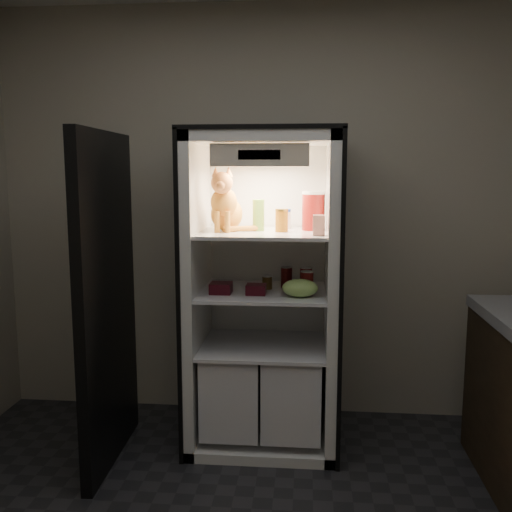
{
  "coord_description": "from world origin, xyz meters",
  "views": [
    {
      "loc": [
        0.26,
        -1.96,
        1.64
      ],
      "look_at": [
        -0.04,
        1.32,
        1.14
      ],
      "focal_mm": 40.0,
      "sensor_mm": 36.0,
      "label": 1
    }
  ],
  "objects": [
    {
      "name": "grape_bag",
      "position": [
        0.22,
        1.17,
        0.99
      ],
      "size": [
        0.2,
        0.15,
        0.1
      ],
      "primitive_type": "ellipsoid",
      "color": "#86B755",
      "rests_on": "refrigerator"
    },
    {
      "name": "mayo_tub",
      "position": [
        0.11,
        1.49,
        1.35
      ],
      "size": [
        0.09,
        0.09,
        0.12
      ],
      "color": "white",
      "rests_on": "refrigerator"
    },
    {
      "name": "berry_box_right",
      "position": [
        -0.03,
        1.21,
        0.97
      ],
      "size": [
        0.11,
        0.11,
        0.06
      ],
      "primitive_type": "cube",
      "color": "#470B13",
      "rests_on": "refrigerator"
    },
    {
      "name": "soda_can_a",
      "position": [
        0.13,
        1.42,
        1.0
      ],
      "size": [
        0.07,
        0.07,
        0.13
      ],
      "color": "black",
      "rests_on": "refrigerator"
    },
    {
      "name": "condiment_jar",
      "position": [
        0.02,
        1.37,
        0.98
      ],
      "size": [
        0.06,
        0.06,
        0.08
      ],
      "color": "#553A18",
      "rests_on": "refrigerator"
    },
    {
      "name": "fridge_door",
      "position": [
        -0.85,
        1.04,
        0.91
      ],
      "size": [
        0.09,
        0.87,
        1.85
      ],
      "rotation": [
        0.0,
        0.0,
        0.03
      ],
      "color": "black",
      "rests_on": "floor"
    },
    {
      "name": "refrigerator",
      "position": [
        0.0,
        1.38,
        0.79
      ],
      "size": [
        0.9,
        0.72,
        1.88
      ],
      "color": "white",
      "rests_on": "floor"
    },
    {
      "name": "tabby_cat",
      "position": [
        -0.22,
        1.33,
        1.43
      ],
      "size": [
        0.31,
        0.35,
        0.37
      ],
      "rotation": [
        0.0,
        0.0,
        -0.03
      ],
      "color": "orange",
      "rests_on": "refrigerator"
    },
    {
      "name": "parmesan_shaker",
      "position": [
        -0.03,
        1.35,
        1.38
      ],
      "size": [
        0.07,
        0.07,
        0.18
      ],
      "color": "#268B2C",
      "rests_on": "refrigerator"
    },
    {
      "name": "soda_can_b",
      "position": [
        0.25,
        1.36,
        1.01
      ],
      "size": [
        0.07,
        0.07,
        0.13
      ],
      "color": "black",
      "rests_on": "refrigerator"
    },
    {
      "name": "berry_box_left",
      "position": [
        -0.24,
        1.22,
        0.97
      ],
      "size": [
        0.12,
        0.12,
        0.06
      ],
      "primitive_type": "cube",
      "color": "#470B13",
      "rests_on": "refrigerator"
    },
    {
      "name": "pepper_jar",
      "position": [
        0.29,
        1.42,
        1.41
      ],
      "size": [
        0.14,
        0.14,
        0.23
      ],
      "color": "maroon",
      "rests_on": "refrigerator"
    },
    {
      "name": "salsa_jar",
      "position": [
        0.11,
        1.31,
        1.36
      ],
      "size": [
        0.07,
        0.07,
        0.13
      ],
      "color": "maroon",
      "rests_on": "refrigerator"
    },
    {
      "name": "cream_carton",
      "position": [
        0.32,
        1.14,
        1.35
      ],
      "size": [
        0.06,
        0.06,
        0.11
      ],
      "primitive_type": "cube",
      "color": "silver",
      "rests_on": "refrigerator"
    },
    {
      "name": "soda_can_c",
      "position": [
        0.26,
        1.22,
        1.01
      ],
      "size": [
        0.07,
        0.07,
        0.14
      ],
      "color": "black",
      "rests_on": "refrigerator"
    },
    {
      "name": "room_shell",
      "position": [
        0.0,
        0.0,
        1.62
      ],
      "size": [
        3.6,
        3.6,
        3.6
      ],
      "color": "white",
      "rests_on": "floor"
    }
  ]
}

